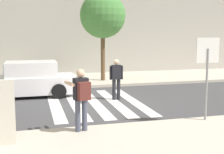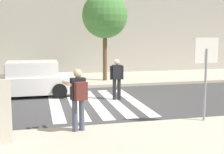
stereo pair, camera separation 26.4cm
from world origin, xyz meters
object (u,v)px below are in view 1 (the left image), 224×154
(stop_sign, at_px, (207,60))
(pedestrian_crossing, at_px, (116,77))
(street_tree_center, at_px, (103,16))
(parked_car_white, at_px, (29,80))
(photographer_with_backpack, at_px, (81,95))

(stop_sign, bearing_deg, pedestrian_crossing, 112.75)
(stop_sign, height_order, street_tree_center, street_tree_center)
(pedestrian_crossing, height_order, parked_car_white, pedestrian_crossing)
(pedestrian_crossing, xyz_separation_m, parked_car_white, (-3.57, 1.68, -0.25))
(stop_sign, distance_m, photographer_with_backpack, 3.99)
(pedestrian_crossing, bearing_deg, street_tree_center, 84.12)
(stop_sign, bearing_deg, photographer_with_backpack, -177.85)
(photographer_with_backpack, xyz_separation_m, street_tree_center, (2.64, 8.76, 2.57))
(stop_sign, xyz_separation_m, parked_car_white, (-5.30, 5.81, -1.27))
(photographer_with_backpack, height_order, pedestrian_crossing, photographer_with_backpack)
(photographer_with_backpack, bearing_deg, parked_car_white, 103.18)
(stop_sign, distance_m, street_tree_center, 8.88)
(parked_car_white, bearing_deg, photographer_with_backpack, -76.82)
(stop_sign, bearing_deg, parked_car_white, 132.36)
(photographer_with_backpack, relative_size, street_tree_center, 0.35)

